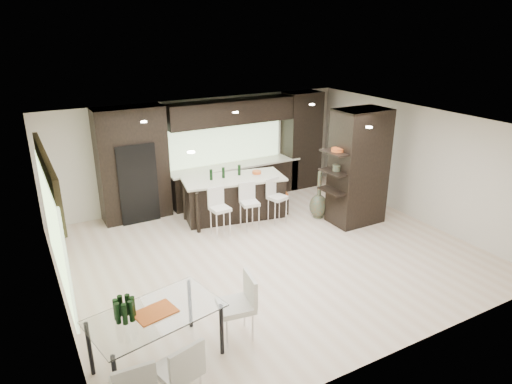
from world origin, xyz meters
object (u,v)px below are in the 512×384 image
stool_left (220,217)px  chair_near (178,374)px  kitchen_island (234,197)px  stool_right (277,205)px  bench (258,203)px  dining_table (158,339)px  floor_vase (319,195)px  stool_mid (250,211)px  chair_end (236,310)px

stool_left → chair_near: (-2.47, -4.11, 0.01)m
kitchen_island → stool_right: size_ratio=2.79×
bench → kitchen_island: bearing=-176.0°
stool_left → dining_table: 4.12m
bench → chair_near: (-3.82, -4.80, 0.18)m
floor_vase → dining_table: (-4.99, -3.06, -0.17)m
dining_table → kitchen_island: bearing=40.4°
stool_mid → chair_near: bearing=-119.7°
stool_left → stool_right: bearing=-4.2°
bench → dining_table: size_ratio=0.82×
stool_right → bench: size_ratio=0.61×
stool_left → floor_vase: (2.51, -0.23, 0.14)m
chair_end → chair_near: bearing=133.1°
stool_right → floor_vase: size_ratio=0.74×
bench → stool_left: bearing=-137.2°
kitchen_island → chair_end: (-2.01, -4.11, -0.03)m
stool_right → dining_table: size_ratio=0.50×
stool_right → chair_end: (-2.75, -3.30, 0.04)m
floor_vase → kitchen_island: bearing=149.3°
floor_vase → stool_left: bearing=174.7°
chair_near → kitchen_island: bearing=42.1°
dining_table → chair_near: 0.82m
stool_mid → chair_near: 5.22m
floor_vase → chair_near: floor_vase is taller
bench → dining_table: dining_table is taller
stool_left → dining_table: bearing=-131.3°
chair_near → stool_mid: bearing=37.2°
dining_table → chair_end: (1.21, 0.00, 0.05)m
kitchen_island → floor_vase: floor_vase is taller
stool_left → floor_vase: bearing=-9.7°
kitchen_island → chair_end: 4.57m
stool_left → stool_right: stool_left is taller
stool_left → stool_right: (1.48, 0.00, -0.01)m
kitchen_island → stool_right: kitchen_island is taller
stool_left → chair_near: size_ratio=0.98×
kitchen_island → stool_left: kitchen_island is taller
stool_mid → dining_table: bearing=-126.0°
floor_vase → chair_end: size_ratio=1.25×
dining_table → chair_end: chair_end is taller
stool_left → bench: bearing=22.8°
chair_near → stool_right: bearing=31.4°
stool_mid → floor_vase: bearing=0.7°
kitchen_island → chair_end: size_ratio=2.57×
dining_table → bench: bearing=34.6°
stool_right → floor_vase: bearing=-28.5°
stool_right → stool_mid: bearing=164.7°
stool_right → chair_near: chair_near is taller
stool_mid → chair_end: size_ratio=0.93×
kitchen_island → bench: size_ratio=1.69×
stool_left → chair_end: (-1.27, -3.29, 0.03)m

